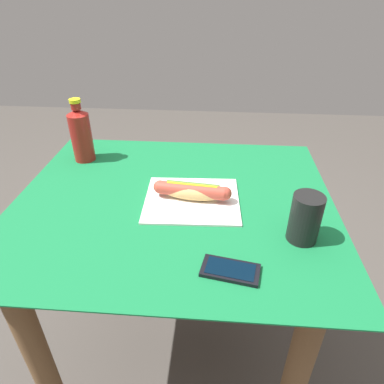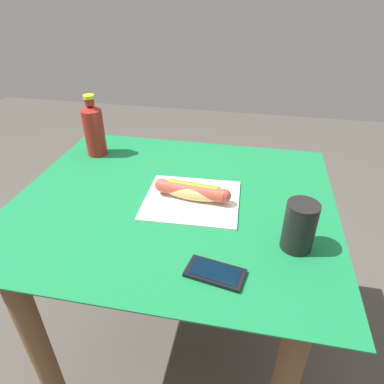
% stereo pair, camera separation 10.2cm
% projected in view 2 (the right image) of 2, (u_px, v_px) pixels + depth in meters
% --- Properties ---
extents(ground_plane, '(6.00, 6.00, 0.00)m').
position_uv_depth(ground_plane, '(179.00, 348.00, 1.46)').
color(ground_plane, '#47423D').
rests_on(ground_plane, ground).
extents(dining_table, '(0.97, 0.84, 0.77)m').
position_uv_depth(dining_table, '(175.00, 239.00, 1.13)').
color(dining_table, brown).
rests_on(dining_table, ground).
extents(paper_wrapper, '(0.29, 0.26, 0.01)m').
position_uv_depth(paper_wrapper, '(192.00, 199.00, 1.03)').
color(paper_wrapper, silver).
rests_on(paper_wrapper, dining_table).
extents(hot_dog, '(0.24, 0.07, 0.05)m').
position_uv_depth(hot_dog, '(192.00, 191.00, 1.02)').
color(hot_dog, '#DBB26B').
rests_on(hot_dog, paper_wrapper).
extents(cell_phone, '(0.14, 0.09, 0.01)m').
position_uv_depth(cell_phone, '(215.00, 273.00, 0.78)').
color(cell_phone, black).
rests_on(cell_phone, dining_table).
extents(soda_bottle, '(0.07, 0.07, 0.23)m').
position_uv_depth(soda_bottle, '(94.00, 129.00, 1.25)').
color(soda_bottle, maroon).
rests_on(soda_bottle, dining_table).
extents(drinking_cup, '(0.08, 0.08, 0.13)m').
position_uv_depth(drinking_cup, '(299.00, 226.00, 0.82)').
color(drinking_cup, black).
rests_on(drinking_cup, dining_table).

